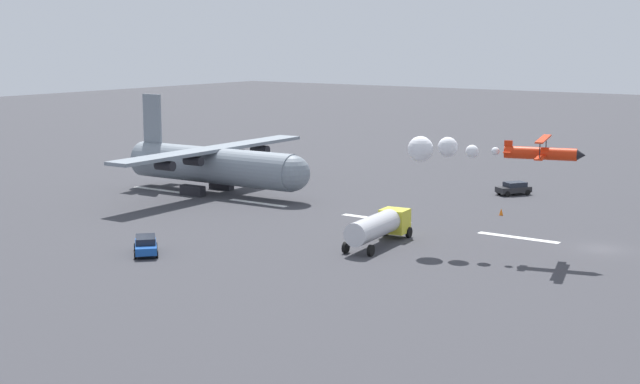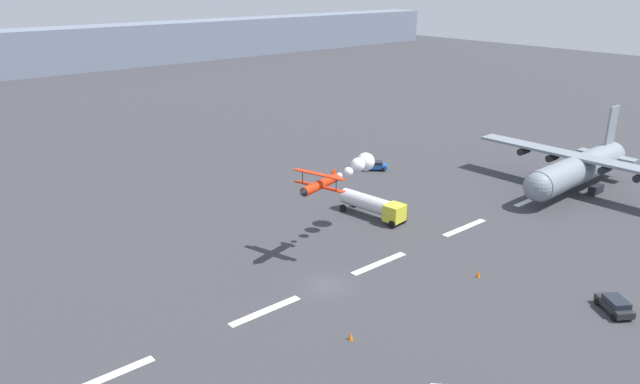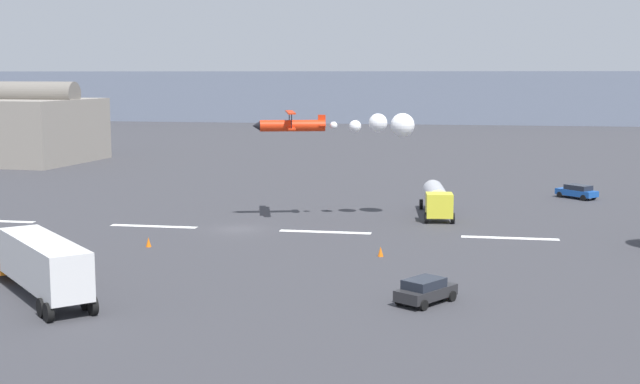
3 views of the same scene
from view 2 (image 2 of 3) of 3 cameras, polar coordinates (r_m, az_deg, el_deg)
The scene contains 14 objects.
ground_plane at distance 62.69m, azimuth 0.65°, elevation -8.95°, with size 440.00×440.00×0.00m, color #38383D.
runway_stripe_3 at distance 52.88m, azimuth -19.80°, elevation -16.40°, with size 8.00×0.90×0.01m, color white.
runway_stripe_4 at distance 58.57m, azimuth -5.25°, elevation -11.30°, with size 8.00×0.90×0.01m, color white.
runway_stripe_5 at distance 67.47m, azimuth 5.71°, elevation -6.83°, with size 8.00×0.90×0.01m, color white.
runway_stripe_6 at distance 78.49m, azimuth 13.72°, elevation -3.33°, with size 8.00×0.90×0.01m, color white.
runway_stripe_7 at distance 90.87m, azimuth 19.62°, elevation -0.70°, with size 8.00×0.90×0.01m, color white.
runway_stripe_8 at distance 104.13m, azimuth 24.06°, elevation 1.29°, with size 8.00×0.90×0.01m, color white.
cargo_transport_plane at distance 95.03m, azimuth 23.23°, elevation 1.96°, with size 25.17×31.94×11.51m.
stunt_biplane_red at distance 70.18m, azimuth 2.83°, elevation 2.16°, with size 14.71×7.31×2.45m.
fuel_tanker_truck at distance 79.18m, azimuth 5.09°, elevation -1.24°, with size 3.80×9.84×2.90m.
followme_car_yellow at distance 64.28m, azimuth 26.47°, elevation -9.66°, with size 3.72×4.36×1.52m.
airport_staff_sedan at distance 98.97m, azimuth 5.15°, elevation 2.58°, with size 4.49×4.39×1.52m.
traffic_cone_near at distance 54.15m, azimuth 2.94°, elevation -13.64°, with size 0.44×0.44×0.75m, color orange.
traffic_cone_far at distance 66.32m, azimuth 14.96°, elevation -7.60°, with size 0.44×0.44×0.75m, color orange.
Camera 2 is at (-35.93, -41.42, 30.39)m, focal length 33.32 mm.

